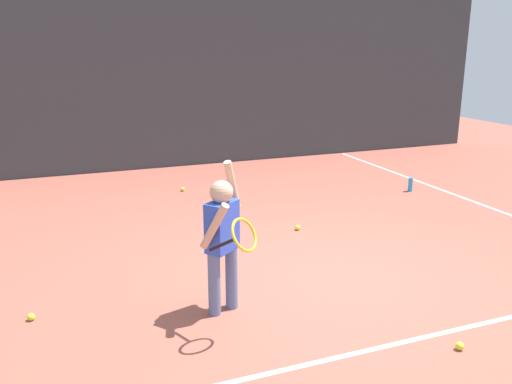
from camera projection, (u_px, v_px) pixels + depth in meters
ground_plane at (327, 277)px, 5.49m from camera, size 20.00×20.00×0.00m
court_line_baseline at (406, 342)px, 4.30m from camera, size 9.00×0.05×0.00m
court_line_sideline at (504, 213)px, 7.56m from camera, size 0.05×9.00×0.00m
back_fence_windscreen at (187, 80)px, 10.11m from camera, size 13.11×0.08×3.27m
fence_post_1 at (186, 76)px, 10.14m from camera, size 0.09×0.09×3.42m
fence_post_2 at (456, 70)px, 12.37m from camera, size 0.09×0.09×3.42m
tennis_player at (223, 235)px, 4.59m from camera, size 0.48×0.86×1.35m
water_bottle at (410, 185)px, 8.64m from camera, size 0.07×0.07×0.22m
tennis_ball_0 at (31, 317)px, 4.63m from camera, size 0.07×0.07×0.07m
tennis_ball_1 at (298, 228)px, 6.86m from camera, size 0.07×0.07×0.07m
tennis_ball_2 at (460, 346)px, 4.18m from camera, size 0.07×0.07×0.07m
tennis_ball_3 at (183, 189)px, 8.66m from camera, size 0.07×0.07×0.07m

